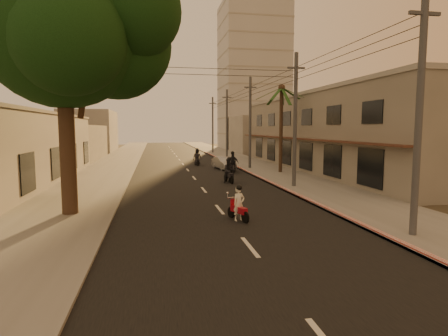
{
  "coord_description": "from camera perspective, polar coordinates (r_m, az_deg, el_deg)",
  "views": [
    {
      "loc": [
        -3.13,
        -15.97,
        4.03
      ],
      "look_at": [
        1.15,
        6.98,
        1.54
      ],
      "focal_mm": 30.0,
      "sensor_mm": 36.0,
      "label": 1
    }
  ],
  "objects": [
    {
      "name": "ground",
      "position": [
        16.76,
        0.51,
        -7.83
      ],
      "size": [
        160.0,
        160.0,
        0.0
      ],
      "primitive_type": "plane",
      "color": "#383023",
      "rests_on": "ground"
    },
    {
      "name": "road",
      "position": [
        36.32,
        -5.56,
        -0.3
      ],
      "size": [
        10.0,
        140.0,
        0.02
      ],
      "primitive_type": "cube",
      "color": "black",
      "rests_on": "ground"
    },
    {
      "name": "sidewalk_right",
      "position": [
        37.71,
        5.86,
        0.01
      ],
      "size": [
        5.0,
        140.0,
        0.12
      ],
      "primitive_type": "cube",
      "color": "slate",
      "rests_on": "ground"
    },
    {
      "name": "sidewalk_left",
      "position": [
        36.45,
        -17.39,
        -0.45
      ],
      "size": [
        5.0,
        140.0,
        0.12
      ],
      "primitive_type": "cube",
      "color": "slate",
      "rests_on": "ground"
    },
    {
      "name": "curb_stripe",
      "position": [
        32.28,
        4.28,
        -0.93
      ],
      "size": [
        0.2,
        60.0,
        0.2
      ],
      "primitive_type": "cube",
      "color": "#B32413",
      "rests_on": "ground"
    },
    {
      "name": "shophouse_row",
      "position": [
        38.02,
        16.2,
        5.27
      ],
      "size": [
        8.8,
        34.2,
        7.3
      ],
      "color": "gray",
      "rests_on": "ground"
    },
    {
      "name": "left_building",
      "position": [
        31.9,
        -30.48,
        2.67
      ],
      "size": [
        8.2,
        24.2,
        5.2
      ],
      "color": "#A7A297",
      "rests_on": "ground"
    },
    {
      "name": "distant_tower",
      "position": [
        75.13,
        4.41,
        13.69
      ],
      "size": [
        12.1,
        12.1,
        28.0
      ],
      "color": "#B7B5B2",
      "rests_on": "ground"
    },
    {
      "name": "broadleaf_tree",
      "position": [
        18.97,
        -22.12,
        19.21
      ],
      "size": [
        9.6,
        8.7,
        12.1
      ],
      "color": "black",
      "rests_on": "ground"
    },
    {
      "name": "palm_tree",
      "position": [
        33.99,
        8.76,
        11.28
      ],
      "size": [
        5.0,
        5.0,
        8.2
      ],
      "color": "black",
      "rests_on": "ground"
    },
    {
      "name": "utility_poles",
      "position": [
        37.24,
        4.02,
        9.92
      ],
      "size": [
        1.2,
        48.26,
        9.0
      ],
      "color": "#38383A",
      "rests_on": "ground"
    },
    {
      "name": "filler_right",
      "position": [
        63.33,
        5.15,
        5.12
      ],
      "size": [
        8.0,
        14.0,
        6.0
      ],
      "primitive_type": "cube",
      "color": "#A7A297",
      "rests_on": "ground"
    },
    {
      "name": "filler_left_near",
      "position": [
        51.17,
        -22.87,
        3.55
      ],
      "size": [
        8.0,
        14.0,
        4.4
      ],
      "primitive_type": "cube",
      "color": "#A7A297",
      "rests_on": "ground"
    },
    {
      "name": "filler_left_far",
      "position": [
        68.83,
        -19.74,
        5.28
      ],
      "size": [
        8.0,
        14.0,
        7.0
      ],
      "primitive_type": "cube",
      "color": "#A7A297",
      "rests_on": "ground"
    },
    {
      "name": "scooter_red",
      "position": [
        16.37,
        2.26,
        -5.6
      ],
      "size": [
        0.87,
        1.56,
        1.6
      ],
      "rotation": [
        0.0,
        0.0,
        0.35
      ],
      "color": "black",
      "rests_on": "ground"
    },
    {
      "name": "scooter_mid_a",
      "position": [
        27.58,
        0.77,
        -0.49
      ],
      "size": [
        1.07,
        1.95,
        1.93
      ],
      "rotation": [
        0.0,
        0.0,
        0.14
      ],
      "color": "black",
      "rests_on": "ground"
    },
    {
      "name": "scooter_mid_b",
      "position": [
        33.74,
        1.32,
        0.75
      ],
      "size": [
        1.43,
        1.87,
        1.97
      ],
      "rotation": [
        0.0,
        0.0,
        -0.42
      ],
      "color": "black",
      "rests_on": "ground"
    },
    {
      "name": "scooter_far_a",
      "position": [
        40.77,
        -4.12,
        1.58
      ],
      "size": [
        0.91,
        1.92,
        1.89
      ],
      "rotation": [
        0.0,
        0.0,
        0.03
      ],
      "color": "black",
      "rests_on": "ground"
    },
    {
      "name": "parked_car",
      "position": [
        36.72,
        -0.04,
        0.75
      ],
      "size": [
        2.66,
        4.24,
        1.24
      ],
      "primitive_type": "imported",
      "rotation": [
        0.0,
        0.0,
        0.18
      ],
      "color": "#A2A4AA",
      "rests_on": "ground"
    }
  ]
}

